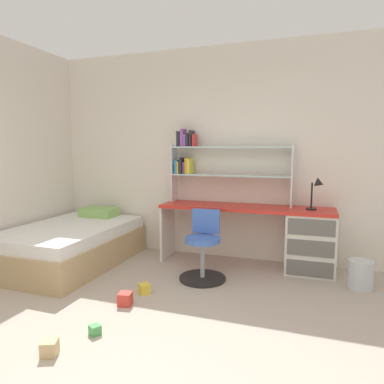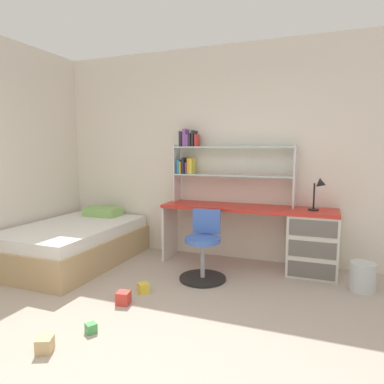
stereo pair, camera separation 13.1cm
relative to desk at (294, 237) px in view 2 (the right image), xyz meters
The scene contains 11 objects.
room_shell 2.64m from the desk, 152.15° to the right, with size 5.92×6.50×2.79m.
desk is the anchor object (origin of this frame).
bookshelf_hutch 1.37m from the desk, behind, with size 1.56×0.22×0.97m.
desk_lamp 0.64m from the desk, ahead, with size 0.20×0.17×0.38m.
swivel_chair 1.12m from the desk, 146.61° to the right, with size 0.52×0.52×0.77m.
bed_platform 2.77m from the desk, 166.49° to the right, with size 1.23×1.83×0.61m.
waste_bin 0.84m from the desk, 26.29° to the right, with size 0.25×0.25×0.30m, color silver.
toy_block_red_0 2.09m from the desk, 133.53° to the right, with size 0.12×0.12×0.12m, color red.
toy_block_natural_1 2.84m from the desk, 122.69° to the right, with size 0.11×0.11×0.11m, color tan.
toy_block_yellow_2 1.86m from the desk, 138.66° to the right, with size 0.10×0.10×0.10m, color gold.
toy_block_green_3 2.48m from the desk, 124.15° to the right, with size 0.08×0.08×0.08m, color #479E51.
Camera 2 is at (1.16, -1.68, 1.44)m, focal length 32.24 mm.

